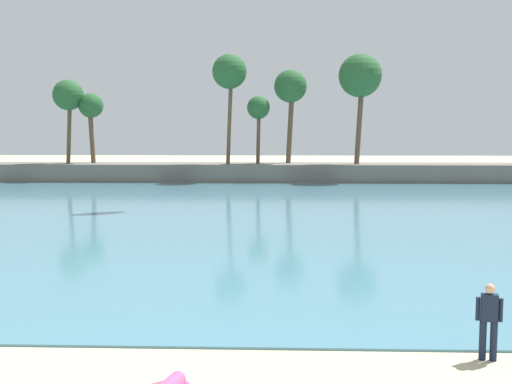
% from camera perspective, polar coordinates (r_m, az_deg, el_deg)
% --- Properties ---
extents(sea, '(220.00, 88.30, 0.06)m').
position_cam_1_polar(sea, '(57.67, -1.58, 0.73)').
color(sea, teal).
rests_on(sea, ground).
extents(palm_headland, '(80.95, 6.03, 12.62)m').
position_cam_1_polar(palm_headland, '(61.60, -1.40, 3.51)').
color(palm_headland, slate).
rests_on(palm_headland, ground).
extents(person_at_waterline, '(0.54, 0.27, 1.67)m').
position_cam_1_polar(person_at_waterline, '(14.09, 20.98, -11.07)').
color(person_at_waterline, '#141E33').
rests_on(person_at_waterline, ground).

